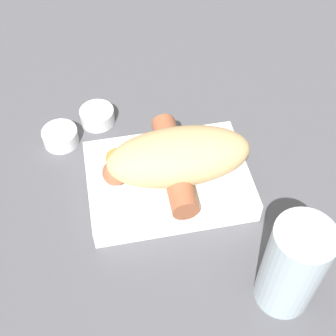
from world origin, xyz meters
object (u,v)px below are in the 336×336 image
Objects in this scene: food_tray at (168,180)px; condiment_cup_near at (97,117)px; drink_glass at (293,267)px; sausage at (174,164)px; bread_roll at (179,157)px; condiment_cup_far at (61,137)px.

condiment_cup_near is (0.08, -0.14, -0.01)m from food_tray.
food_tray is at bearing -60.47° from drink_glass.
sausage is at bearing -62.44° from drink_glass.
sausage reaches higher than food_tray.
bread_roll is 0.02m from sausage.
bread_roll reaches higher than condiment_cup_far.
condiment_cup_near is 0.39× the size of drink_glass.
condiment_cup_far is (0.14, -0.11, -0.01)m from food_tray.
drink_glass reaches higher than condiment_cup_near.
food_tray is 0.18m from condiment_cup_far.
condiment_cup_near is 0.37m from drink_glass.
condiment_cup_near is at bearing -58.30° from sausage.
sausage is at bearing 142.54° from condiment_cup_far.
food_tray is 4.11× the size of condiment_cup_near.
drink_glass is (-0.08, 0.17, 0.00)m from bread_roll.
food_tray is 0.21m from drink_glass.
drink_glass is at bearing 129.56° from condiment_cup_far.
sausage is 3.59× the size of condiment_cup_near.
drink_glass is (-0.10, 0.17, 0.05)m from food_tray.
sausage reaches higher than condiment_cup_near.
bread_roll is 3.60× the size of condiment_cup_far.
condiment_cup_near is at bearing -56.79° from bread_roll.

